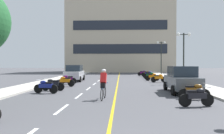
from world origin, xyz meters
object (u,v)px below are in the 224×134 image
(motorcycle_12, at_px, (147,73))
(motorcycle_10, at_px, (150,75))
(motorcycle_2, at_px, (194,91))
(motorcycle_4, at_px, (53,84))
(street_lamp_far, at_px, (161,51))
(motorcycle_7, at_px, (159,78))
(motorcycle_9, at_px, (150,75))
(motorcycle_11, at_px, (148,74))
(street_lamp_mid, at_px, (184,46))
(motorcycle_5, at_px, (65,81))
(motorcycle_8, at_px, (152,77))
(motorcycle_13, at_px, (143,73))
(cyclist_rider, at_px, (103,83))
(parked_car_near, at_px, (182,79))
(parked_car_mid, at_px, (74,73))
(motorcycle_1, at_px, (197,96))
(motorcycle_6, at_px, (68,79))
(motorcycle_3, at_px, (46,86))

(motorcycle_12, bearing_deg, motorcycle_10, -89.74)
(motorcycle_2, distance_m, motorcycle_4, 9.80)
(street_lamp_far, xyz_separation_m, motorcycle_2, (-2.52, -24.55, -3.64))
(motorcycle_4, xyz_separation_m, motorcycle_7, (9.01, 7.56, 0.00))
(motorcycle_9, relative_size, motorcycle_11, 0.99)
(street_lamp_mid, height_order, motorcycle_4, street_lamp_mid)
(street_lamp_mid, height_order, motorcycle_10, street_lamp_mid)
(motorcycle_5, height_order, motorcycle_9, same)
(motorcycle_8, bearing_deg, motorcycle_9, 88.07)
(street_lamp_mid, height_order, motorcycle_9, street_lamp_mid)
(motorcycle_12, xyz_separation_m, motorcycle_13, (-0.42, 1.78, 0.00))
(cyclist_rider, bearing_deg, motorcycle_12, 77.34)
(street_lamp_mid, relative_size, parked_car_near, 1.19)
(motorcycle_12, xyz_separation_m, cyclist_rider, (-4.93, -21.94, 0.41))
(motorcycle_10, bearing_deg, motorcycle_9, -96.62)
(motorcycle_4, bearing_deg, motorcycle_10, 58.44)
(street_lamp_mid, relative_size, motorcycle_10, 3.04)
(parked_car_mid, xyz_separation_m, motorcycle_4, (0.27, -8.87, -0.44))
(motorcycle_8, relative_size, motorcycle_12, 1.01)
(street_lamp_far, xyz_separation_m, motorcycle_7, (-2.64, -13.40, -3.64))
(parked_car_near, bearing_deg, motorcycle_4, 175.50)
(parked_car_near, bearing_deg, motorcycle_8, 92.90)
(cyclist_rider, bearing_deg, street_lamp_mid, 55.53)
(motorcycle_1, xyz_separation_m, motorcycle_5, (-8.40, 8.64, 0.00))
(parked_car_near, distance_m, motorcycle_1, 5.00)
(motorcycle_10, bearing_deg, motorcycle_2, -89.56)
(parked_car_near, relative_size, parked_car_mid, 1.00)
(motorcycle_6, bearing_deg, motorcycle_8, 27.58)
(motorcycle_11, bearing_deg, motorcycle_3, -116.79)
(motorcycle_3, distance_m, motorcycle_13, 23.06)
(motorcycle_5, height_order, motorcycle_10, same)
(motorcycle_1, xyz_separation_m, motorcycle_7, (0.46, 13.23, 0.00))
(motorcycle_4, bearing_deg, motorcycle_7, 40.01)
(street_lamp_far, distance_m, motorcycle_4, 24.26)
(motorcycle_12, bearing_deg, cyclist_rider, -102.66)
(motorcycle_3, xyz_separation_m, motorcycle_5, (0.18, 4.43, 0.00))
(parked_car_mid, relative_size, cyclist_rider, 2.40)
(parked_car_near, height_order, motorcycle_11, parked_car_near)
(parked_car_mid, relative_size, motorcycle_6, 2.50)
(parked_car_near, bearing_deg, street_lamp_far, 83.52)
(motorcycle_2, distance_m, motorcycle_12, 21.75)
(motorcycle_9, bearing_deg, motorcycle_2, -88.68)
(motorcycle_6, distance_m, motorcycle_8, 9.93)
(motorcycle_5, xyz_separation_m, motorcycle_13, (8.40, 16.97, 0.00))
(motorcycle_9, bearing_deg, parked_car_near, -88.14)
(motorcycle_12, distance_m, cyclist_rider, 22.49)
(street_lamp_far, xyz_separation_m, cyclist_rider, (-7.61, -24.73, -3.23))
(motorcycle_9, xyz_separation_m, motorcycle_11, (0.21, 3.74, 0.00))
(motorcycle_6, bearing_deg, motorcycle_4, -88.36)
(motorcycle_6, distance_m, motorcycle_9, 11.62)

